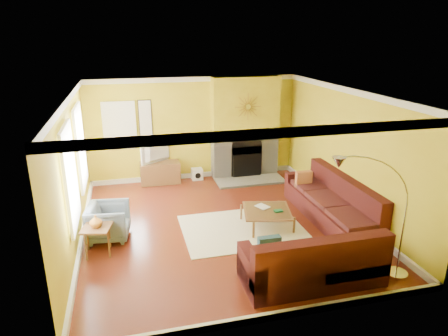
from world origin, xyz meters
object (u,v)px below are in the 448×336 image
object	(u,v)px
coffee_table	(267,218)
media_console	(160,173)
armchair	(109,222)
sectional_sofa	(296,214)
side_table	(98,240)
arc_lamp	(373,221)

from	to	relation	value
coffee_table	media_console	size ratio (longest dim) A/B	0.91
coffee_table	armchair	bearing A→B (deg)	174.87
sectional_sofa	side_table	size ratio (longest dim) A/B	7.27
side_table	coffee_table	bearing A→B (deg)	4.73
media_console	armchair	bearing A→B (deg)	-114.09
media_console	arc_lamp	size ratio (longest dim) A/B	0.49
sectional_sofa	arc_lamp	bearing A→B (deg)	-73.94
media_console	arc_lamp	xyz separation A→B (m)	(2.73, -5.22, 0.77)
sectional_sofa	media_console	bearing A→B (deg)	122.39
armchair	side_table	xyz separation A→B (m)	(-0.18, -0.55, -0.08)
coffee_table	side_table	size ratio (longest dim) A/B	1.76
sectional_sofa	media_console	xyz separation A→B (m)	(-2.25, 3.55, -0.17)
sectional_sofa	arc_lamp	size ratio (longest dim) A/B	1.83
sectional_sofa	coffee_table	size ratio (longest dim) A/B	4.13
media_console	arc_lamp	distance (m)	5.95
coffee_table	media_console	world-z (taller)	media_console
media_console	side_table	size ratio (longest dim) A/B	1.94
coffee_table	armchair	distance (m)	3.11
armchair	side_table	distance (m)	0.58
sectional_sofa	arc_lamp	distance (m)	1.84
armchair	arc_lamp	world-z (taller)	arc_lamp
sectional_sofa	armchair	bearing A→B (deg)	167.60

